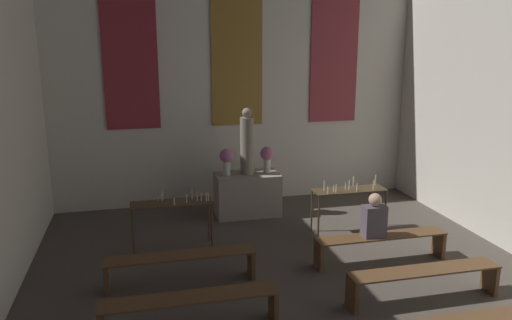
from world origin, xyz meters
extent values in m
cube|color=silver|center=(0.00, 9.46, 2.73)|extent=(8.19, 0.12, 5.47)
cube|color=maroon|center=(-2.22, 9.38, 3.28)|extent=(1.11, 0.03, 3.06)
cube|color=olive|center=(0.00, 9.38, 3.28)|extent=(1.11, 0.03, 3.06)
cube|color=maroon|center=(2.22, 9.38, 3.28)|extent=(1.11, 0.03, 3.06)
cube|color=gray|center=(0.00, 8.42, 0.44)|extent=(1.31, 0.76, 0.88)
cylinder|color=gray|center=(0.00, 8.42, 1.47)|extent=(0.27, 0.27, 1.17)
sphere|color=gray|center=(0.00, 8.42, 2.15)|extent=(0.19, 0.19, 0.19)
cylinder|color=beige|center=(-0.43, 8.42, 1.03)|extent=(0.15, 0.15, 0.31)
sphere|color=#C66B9E|center=(-0.43, 8.42, 1.29)|extent=(0.29, 0.29, 0.29)
cylinder|color=beige|center=(0.43, 8.42, 1.03)|extent=(0.15, 0.15, 0.31)
sphere|color=#C66B9E|center=(0.43, 8.42, 1.29)|extent=(0.29, 0.29, 0.29)
cube|color=#473823|center=(-1.65, 7.00, 0.84)|extent=(1.39, 0.43, 0.02)
cylinder|color=#473823|center=(-2.32, 6.81, 0.41)|extent=(0.04, 0.04, 0.83)
cylinder|color=#473823|center=(-0.98, 6.81, 0.41)|extent=(0.04, 0.04, 0.83)
cylinder|color=#473823|center=(-2.32, 7.19, 0.41)|extent=(0.04, 0.04, 0.83)
cylinder|color=#473823|center=(-0.98, 7.19, 0.41)|extent=(0.04, 0.04, 0.83)
cylinder|color=silver|center=(-1.40, 6.91, 0.91)|extent=(0.02, 0.02, 0.13)
sphere|color=#F9CC4C|center=(-1.40, 6.91, 0.99)|extent=(0.02, 0.02, 0.02)
cylinder|color=silver|center=(-1.01, 6.93, 0.91)|extent=(0.02, 0.02, 0.13)
sphere|color=#F9CC4C|center=(-1.01, 6.93, 0.99)|extent=(0.02, 0.02, 0.02)
cylinder|color=silver|center=(-1.06, 6.91, 0.92)|extent=(0.02, 0.02, 0.14)
sphere|color=#F9CC4C|center=(-1.06, 6.91, 1.00)|extent=(0.02, 0.02, 0.02)
cylinder|color=silver|center=(-1.87, 7.14, 0.89)|extent=(0.02, 0.02, 0.09)
sphere|color=#F9CC4C|center=(-1.87, 7.14, 0.95)|extent=(0.02, 0.02, 0.02)
cylinder|color=silver|center=(-1.20, 7.00, 0.91)|extent=(0.02, 0.02, 0.12)
sphere|color=#F9CC4C|center=(-1.20, 7.00, 0.98)|extent=(0.02, 0.02, 0.02)
cylinder|color=silver|center=(-1.79, 7.17, 0.91)|extent=(0.02, 0.02, 0.13)
sphere|color=#F9CC4C|center=(-1.79, 7.17, 0.99)|extent=(0.02, 0.02, 0.02)
cylinder|color=silver|center=(-1.61, 6.83, 0.90)|extent=(0.02, 0.02, 0.12)
sphere|color=#F9CC4C|center=(-1.61, 6.83, 0.97)|extent=(0.02, 0.02, 0.02)
cylinder|color=silver|center=(-1.14, 6.95, 0.91)|extent=(0.02, 0.02, 0.13)
sphere|color=#F9CC4C|center=(-1.14, 6.95, 0.98)|extent=(0.02, 0.02, 0.02)
cylinder|color=silver|center=(-1.28, 7.09, 0.92)|extent=(0.02, 0.02, 0.15)
sphere|color=#F9CC4C|center=(-1.28, 7.09, 1.01)|extent=(0.02, 0.02, 0.02)
cylinder|color=silver|center=(-1.81, 7.10, 0.92)|extent=(0.02, 0.02, 0.14)
sphere|color=#F9CC4C|center=(-1.81, 7.10, 1.00)|extent=(0.02, 0.02, 0.02)
cube|color=#473823|center=(1.65, 7.00, 0.84)|extent=(1.39, 0.43, 0.02)
cylinder|color=#473823|center=(0.98, 6.81, 0.41)|extent=(0.04, 0.04, 0.83)
cylinder|color=#473823|center=(2.32, 6.81, 0.41)|extent=(0.04, 0.04, 0.83)
cylinder|color=#473823|center=(0.98, 7.19, 0.41)|extent=(0.04, 0.04, 0.83)
cylinder|color=#473823|center=(2.32, 7.19, 0.41)|extent=(0.04, 0.04, 0.83)
cylinder|color=silver|center=(1.74, 6.87, 0.91)|extent=(0.02, 0.02, 0.12)
sphere|color=#F9CC4C|center=(1.74, 6.87, 0.98)|extent=(0.02, 0.02, 0.02)
cylinder|color=silver|center=(1.30, 6.91, 0.90)|extent=(0.02, 0.02, 0.11)
sphere|color=#F9CC4C|center=(1.30, 6.91, 0.97)|extent=(0.02, 0.02, 0.02)
cylinder|color=silver|center=(1.33, 6.87, 0.91)|extent=(0.02, 0.02, 0.13)
sphere|color=#F9CC4C|center=(1.33, 6.87, 0.99)|extent=(0.02, 0.02, 0.02)
cylinder|color=silver|center=(1.15, 7.01, 0.93)|extent=(0.02, 0.02, 0.17)
sphere|color=#F9CC4C|center=(1.15, 7.01, 1.03)|extent=(0.02, 0.02, 0.02)
cylinder|color=silver|center=(1.62, 6.94, 0.93)|extent=(0.02, 0.02, 0.17)
sphere|color=#F9CC4C|center=(1.62, 6.94, 1.03)|extent=(0.02, 0.02, 0.02)
cylinder|color=silver|center=(1.15, 6.82, 0.91)|extent=(0.02, 0.02, 0.13)
sphere|color=#F9CC4C|center=(1.15, 6.82, 0.98)|extent=(0.02, 0.02, 0.02)
cylinder|color=silver|center=(2.26, 7.17, 0.93)|extent=(0.02, 0.02, 0.17)
sphere|color=#F9CC4C|center=(2.26, 7.17, 1.03)|extent=(0.02, 0.02, 0.02)
cylinder|color=silver|center=(1.80, 7.17, 0.93)|extent=(0.02, 0.02, 0.18)
sphere|color=#F9CC4C|center=(1.80, 7.17, 1.03)|extent=(0.02, 0.02, 0.02)
cylinder|color=silver|center=(2.07, 6.86, 0.93)|extent=(0.02, 0.02, 0.16)
sphere|color=#F9CC4C|center=(2.07, 6.86, 1.02)|extent=(0.02, 0.02, 0.02)
cylinder|color=silver|center=(1.56, 6.97, 0.91)|extent=(0.02, 0.02, 0.12)
sphere|color=#F9CC4C|center=(1.56, 6.97, 0.98)|extent=(0.02, 0.02, 0.02)
cube|color=brown|center=(1.63, 3.06, 0.46)|extent=(2.21, 0.36, 0.03)
cube|color=brown|center=(-1.63, 4.34, 0.46)|extent=(2.21, 0.36, 0.03)
cube|color=brown|center=(-0.55, 4.34, 0.22)|extent=(0.06, 0.32, 0.45)
cube|color=brown|center=(1.63, 4.34, 0.46)|extent=(2.21, 0.36, 0.03)
cube|color=brown|center=(0.55, 4.34, 0.22)|extent=(0.06, 0.32, 0.45)
cube|color=brown|center=(2.70, 4.34, 0.22)|extent=(0.06, 0.32, 0.45)
cube|color=brown|center=(-1.63, 5.63, 0.46)|extent=(2.21, 0.36, 0.03)
cube|color=brown|center=(-2.70, 5.63, 0.22)|extent=(0.06, 0.32, 0.45)
cube|color=brown|center=(-0.55, 5.63, 0.22)|extent=(0.06, 0.32, 0.45)
cube|color=brown|center=(1.63, 5.63, 0.46)|extent=(2.21, 0.36, 0.03)
cube|color=brown|center=(0.55, 5.63, 0.22)|extent=(0.06, 0.32, 0.45)
cube|color=brown|center=(2.70, 5.63, 0.22)|extent=(0.06, 0.32, 0.45)
cube|color=#564C56|center=(1.48, 5.63, 0.73)|extent=(0.36, 0.24, 0.51)
sphere|color=tan|center=(1.48, 5.63, 1.09)|extent=(0.21, 0.21, 0.21)
camera|label=1|loc=(-2.13, -1.31, 3.56)|focal=35.00mm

